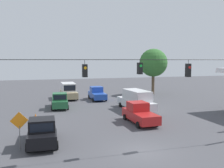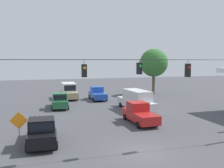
{
  "view_description": "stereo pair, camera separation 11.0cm",
  "coord_description": "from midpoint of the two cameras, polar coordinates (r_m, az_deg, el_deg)",
  "views": [
    {
      "loc": [
        7.13,
        15.94,
        6.56
      ],
      "look_at": [
        -0.79,
        -10.03,
        3.93
      ],
      "focal_mm": 40.0,
      "sensor_mm": 36.0,
      "label": 1
    },
    {
      "loc": [
        7.03,
        15.97,
        6.56
      ],
      "look_at": [
        -0.79,
        -10.03,
        3.93
      ],
      "focal_mm": 40.0,
      "sensor_mm": 36.0,
      "label": 2
    }
  ],
  "objects": [
    {
      "name": "ground_plane",
      "position": [
        18.65,
        6.75,
        -15.09
      ],
      "size": [
        140.0,
        140.0,
        0.0
      ],
      "primitive_type": "plane",
      "color": "#47474C"
    },
    {
      "name": "overhead_signal_span",
      "position": [
        18.14,
        6.38,
        -0.92
      ],
      "size": [
        23.22,
        0.38,
        7.38
      ],
      "color": "#939399",
      "rests_on": "ground_plane"
    },
    {
      "name": "pickup_truck_black_parked_shoulder",
      "position": [
        20.56,
        -15.8,
        -10.43
      ],
      "size": [
        2.45,
        5.31,
        2.12
      ],
      "color": "black",
      "rests_on": "ground_plane"
    },
    {
      "name": "box_truck_white_oncoming_far",
      "position": [
        32.91,
        5.43,
        -3.66
      ],
      "size": [
        2.89,
        7.58,
        2.64
      ],
      "color": "silver",
      "rests_on": "ground_plane"
    },
    {
      "name": "pickup_truck_blue_oncoming_deep",
      "position": [
        41.27,
        -3.51,
        -2.25
      ],
      "size": [
        2.39,
        5.39,
        2.12
      ],
      "color": "#234CB2",
      "rests_on": "ground_plane"
    },
    {
      "name": "pickup_truck_green_withflow_far",
      "position": [
        34.89,
        -11.95,
        -3.79
      ],
      "size": [
        2.52,
        5.57,
        2.12
      ],
      "color": "#236038",
      "rests_on": "ground_plane"
    },
    {
      "name": "box_truck_tan_withflow_deep",
      "position": [
        43.21,
        -10.01,
        -1.52
      ],
      "size": [
        2.66,
        6.9,
        2.64
      ],
      "color": "tan",
      "rests_on": "ground_plane"
    },
    {
      "name": "pickup_truck_red_crossing_near",
      "position": [
        26.36,
        6.2,
        -6.72
      ],
      "size": [
        2.32,
        5.44,
        2.12
      ],
      "color": "red",
      "rests_on": "ground_plane"
    },
    {
      "name": "traffic_cone_nearest",
      "position": [
        22.22,
        -16.82,
        -10.96
      ],
      "size": [
        0.42,
        0.42,
        0.68
      ],
      "primitive_type": "cone",
      "color": "orange",
      "rests_on": "ground_plane"
    },
    {
      "name": "traffic_cone_second",
      "position": [
        25.32,
        -16.68,
        -8.92
      ],
      "size": [
        0.42,
        0.42,
        0.68
      ],
      "primitive_type": "cone",
      "color": "orange",
      "rests_on": "ground_plane"
    },
    {
      "name": "traffic_cone_third",
      "position": [
        29.0,
        -17.17,
        -7.1
      ],
      "size": [
        0.42,
        0.42,
        0.68
      ],
      "primitive_type": "cone",
      "color": "orange",
      "rests_on": "ground_plane"
    },
    {
      "name": "work_zone_sign",
      "position": [
        19.39,
        -20.59,
        -8.46
      ],
      "size": [
        1.27,
        0.06,
        2.84
      ],
      "color": "slate",
      "rests_on": "ground_plane"
    },
    {
      "name": "tree_horizon_left",
      "position": [
        48.25,
        9.37,
        4.78
      ],
      "size": [
        5.32,
        5.32,
        8.68
      ],
      "color": "brown",
      "rests_on": "ground_plane"
    }
  ]
}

